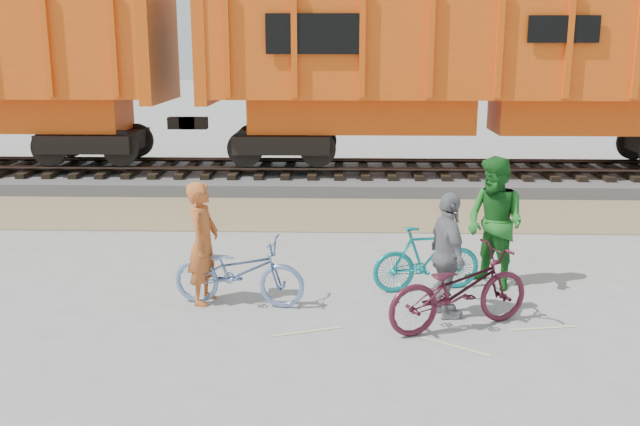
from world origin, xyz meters
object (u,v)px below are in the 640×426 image
Objects in this scene: bicycle_teal at (427,259)px; person_solo at (203,243)px; bicycle_blue at (239,271)px; hopper_car_center at (485,65)px; bicycle_maroon at (459,289)px; person_woman at (448,256)px; person_man at (495,223)px.

person_solo is at bearing 87.26° from bicycle_teal.
bicycle_blue is at bearing 91.16° from bicycle_teal.
hopper_car_center is 7.01× the size of bicycle_maroon.
bicycle_blue is 2.99m from bicycle_maroon.
person_woman is (-0.10, 0.40, 0.32)m from bicycle_maroon.
bicycle_maroon is at bearing -178.76° from person_woman.
hopper_car_center reaches higher than bicycle_blue.
hopper_car_center is at bearing -35.96° from bicycle_maroon.
bicycle_teal reaches higher than bicycle_blue.
person_solo is (-5.46, -8.76, -2.15)m from hopper_car_center.
person_solo is at bearing 86.29° from bicycle_blue.
person_solo reaches higher than bicycle_blue.
bicycle_maroon is 1.19× the size of person_woman.
person_man is (0.76, 1.61, 0.45)m from bicycle_maroon.
hopper_car_center is at bearing -26.00° from person_woman.
bicycle_teal is 0.81× the size of bicycle_maroon.
hopper_car_center is 7.18× the size of person_man.
bicycle_blue is 0.92× the size of bicycle_maroon.
bicycle_blue is 1.07× the size of person_solo.
person_solo is at bearing 52.18° from bicycle_maroon.
hopper_car_center is 10.13m from bicycle_maroon.
bicycle_teal is (-2.30, -8.20, -2.52)m from hopper_car_center.
hopper_car_center is at bearing -23.78° from person_solo.
person_solo is (-0.50, 0.10, 0.37)m from bicycle_blue.
bicycle_blue is at bearing -119.22° from hopper_car_center.
bicycle_teal is at bearing -14.06° from bicycle_maroon.
hopper_car_center is 8.34× the size of person_woman.
bicycle_blue is at bearing -93.17° from person_solo.
person_man is at bearing -91.57° from bicycle_teal.
bicycle_teal is at bearing -105.70° from hopper_car_center.
bicycle_teal is (2.65, 0.66, 0.00)m from bicycle_blue.
bicycle_blue is 1.09× the size of person_woman.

